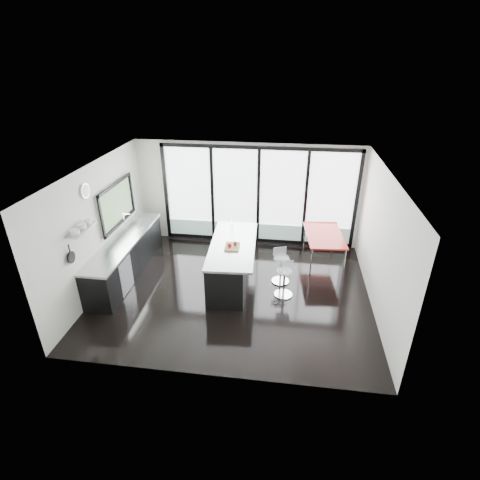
# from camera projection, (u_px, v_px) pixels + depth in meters

# --- Properties ---
(floor) EXTENTS (6.00, 5.00, 0.00)m
(floor) POSITION_uv_depth(u_px,v_px,m) (234.00, 291.00, 8.49)
(floor) COLOR black
(floor) RESTS_ON ground
(ceiling) EXTENTS (6.00, 5.00, 0.00)m
(ceiling) POSITION_uv_depth(u_px,v_px,m) (233.00, 171.00, 7.22)
(ceiling) COLOR white
(ceiling) RESTS_ON wall_back
(wall_back) EXTENTS (6.00, 0.09, 2.80)m
(wall_back) POSITION_uv_depth(u_px,v_px,m) (257.00, 200.00, 10.05)
(wall_back) COLOR silver
(wall_back) RESTS_ON ground
(wall_front) EXTENTS (6.00, 0.00, 2.80)m
(wall_front) POSITION_uv_depth(u_px,v_px,m) (208.00, 308.00, 5.65)
(wall_front) COLOR silver
(wall_front) RESTS_ON ground
(wall_left) EXTENTS (0.26, 5.00, 2.80)m
(wall_left) POSITION_uv_depth(u_px,v_px,m) (104.00, 216.00, 8.38)
(wall_left) COLOR silver
(wall_left) RESTS_ON ground
(wall_right) EXTENTS (0.00, 5.00, 2.80)m
(wall_right) POSITION_uv_depth(u_px,v_px,m) (381.00, 245.00, 7.49)
(wall_right) COLOR silver
(wall_right) RESTS_ON ground
(counter_cabinets) EXTENTS (0.69, 3.24, 1.36)m
(counter_cabinets) POSITION_uv_depth(u_px,v_px,m) (126.00, 256.00, 8.95)
(counter_cabinets) COLOR black
(counter_cabinets) RESTS_ON floor
(island) EXTENTS (1.14, 2.44, 1.27)m
(island) POSITION_uv_depth(u_px,v_px,m) (230.00, 262.00, 8.65)
(island) COLOR black
(island) RESTS_ON floor
(bar_stool_near) EXTENTS (0.46, 0.46, 0.64)m
(bar_stool_near) POSITION_uv_depth(u_px,v_px,m) (284.00, 283.00, 8.20)
(bar_stool_near) COLOR silver
(bar_stool_near) RESTS_ON floor
(bar_stool_far) EXTENTS (0.53, 0.53, 0.65)m
(bar_stool_far) POSITION_uv_depth(u_px,v_px,m) (281.00, 270.00, 8.68)
(bar_stool_far) COLOR silver
(bar_stool_far) RESTS_ON floor
(red_table) EXTENTS (1.01, 1.60, 0.82)m
(red_table) POSITION_uv_depth(u_px,v_px,m) (323.00, 249.00, 9.41)
(red_table) COLOR #A41A14
(red_table) RESTS_ON floor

